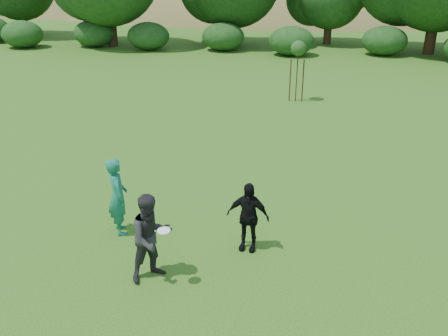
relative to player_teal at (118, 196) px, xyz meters
The scene contains 7 objects.
ground 2.71m from the player_teal, 23.57° to the right, with size 120.00×120.00×0.00m, color #19470C.
player_teal is the anchor object (origin of this frame).
player_grey 2.22m from the player_teal, 50.12° to the right, with size 0.97×0.75×1.99m, color #262629.
player_black 3.29m from the player_teal, ahead, with size 1.01×0.42×1.73m, color black.
frisbee 2.70m from the player_teal, 47.69° to the right, with size 0.27×0.27×0.05m.
sapling 13.68m from the player_teal, 74.00° to the left, with size 0.70×0.70×2.85m.
hillside 68.70m from the player_teal, 88.51° to the left, with size 150.00×72.00×52.00m.
Camera 1 is at (2.28, -9.37, 6.54)m, focal length 40.00 mm.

